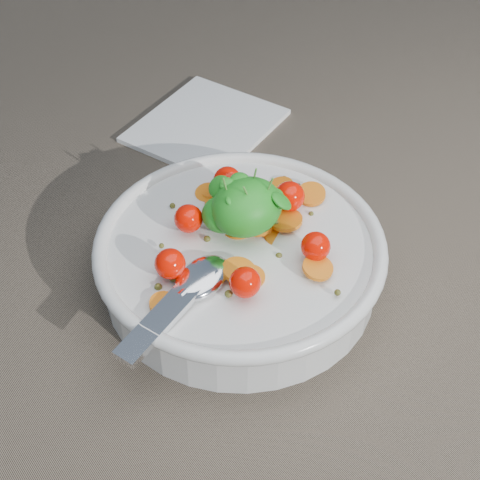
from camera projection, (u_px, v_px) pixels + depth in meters
ground at (256, 271)px, 0.65m from camera, size 6.00×6.00×0.00m
bowl at (240, 258)px, 0.62m from camera, size 0.26×0.25×0.10m
napkin at (206, 126)px, 0.80m from camera, size 0.18×0.17×0.01m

